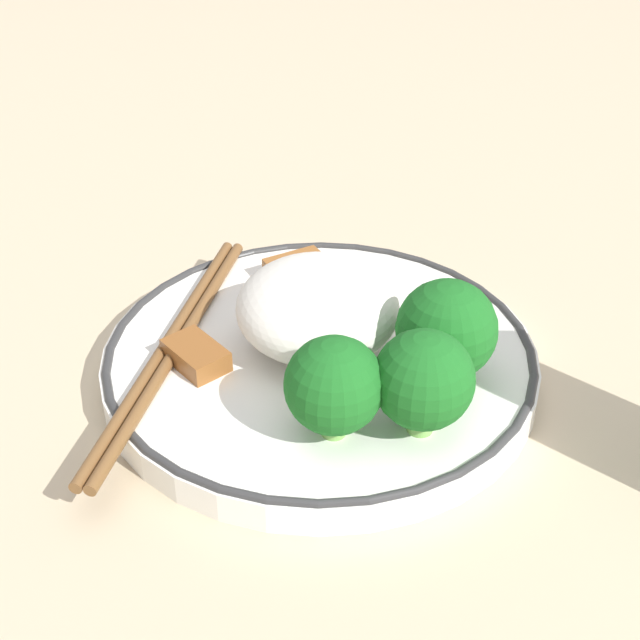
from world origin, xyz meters
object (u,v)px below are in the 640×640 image
Objects in this scene: broccoli_back_center at (424,380)px; broccoli_back_right at (446,331)px; broccoli_back_left at (334,386)px; plate at (320,360)px; chopsticks at (171,346)px.

broccoli_back_right is (0.02, 0.03, 0.00)m from broccoli_back_center.
broccoli_back_left is at bearing 172.70° from broccoli_back_center.
broccoli_back_left is at bearing -155.31° from broccoli_back_right.
plate is 0.08m from broccoli_back_left.
broccoli_back_left is at bearing -48.23° from chopsticks.
broccoli_back_center is at bearing -37.27° from chopsticks.
broccoli_back_left is (-0.01, -0.07, 0.04)m from plate.
plate is 4.31× the size of broccoli_back_center.
broccoli_back_center is 0.94× the size of broccoli_back_right.
plate is 0.08m from broccoli_back_right.
broccoli_back_right is 0.15m from chopsticks.
plate is 0.08m from chopsticks.
chopsticks is (-0.07, 0.08, -0.03)m from broccoli_back_left.
plate is at bearing -10.20° from chopsticks.
broccoli_back_center is (0.04, -0.01, 0.00)m from broccoli_back_left.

